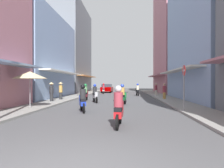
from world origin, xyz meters
name	(u,v)px	position (x,y,z in m)	size (l,w,h in m)	color
ground_plane	(116,100)	(0.00, 16.85, 0.00)	(91.72, 91.72, 0.00)	#4C4C4F
sidewalk_left	(63,99)	(-5.13, 16.85, 0.06)	(2.17, 49.69, 0.12)	gray
sidewalk_right	(170,100)	(5.13, 16.85, 0.06)	(2.17, 49.69, 0.12)	gray
building_left_mid	(34,57)	(-9.20, 19.33, 4.51)	(7.05, 13.05, 9.02)	#8CA5CC
building_left_far	(68,50)	(-9.21, 33.44, 7.46)	(7.05, 13.98, 14.93)	slate
building_right_mid	(215,33)	(9.21, 16.69, 6.33)	(7.05, 13.89, 12.67)	#8CA5CC
building_right_far	(177,38)	(9.21, 31.21, 8.80)	(7.05, 13.57, 17.61)	#B7727F
motorbike_red	(119,108)	(0.74, 4.31, 0.70)	(0.55, 1.81, 1.58)	black
motorbike_maroon	(86,93)	(-2.74, 15.91, 0.70)	(0.55, 1.81, 1.58)	black
motorbike_white	(104,89)	(-2.42, 28.55, 0.70)	(0.55, 1.81, 1.58)	black
motorbike_black	(137,90)	(2.44, 23.61, 0.70)	(0.55, 1.81, 1.58)	black
motorbike_blue	(82,100)	(-1.48, 8.29, 0.70)	(0.74, 1.74, 1.58)	black
motorbike_silver	(95,94)	(-1.59, 14.09, 0.70)	(0.76, 1.74, 1.58)	black
motorbike_green	(123,96)	(0.77, 12.20, 0.70)	(0.65, 1.78, 1.58)	black
parked_car	(107,88)	(-2.28, 32.85, 0.74)	(1.88, 4.15, 1.45)	#8C0000
pedestrian_midway	(51,91)	(-5.29, 13.91, 0.97)	(0.44, 0.44, 1.72)	#262628
pedestrian_foreground	(164,92)	(4.70, 17.20, 0.81)	(0.34, 0.34, 1.61)	#BF8C3F
pedestrian_far	(156,90)	(4.82, 23.90, 0.80)	(0.34, 0.34, 1.60)	beige
pedestrian_crossing	(61,90)	(-5.10, 15.86, 0.99)	(0.44, 0.44, 1.75)	#262628
vendor_umbrella	(30,75)	(-5.02, 9.28, 2.16)	(2.11, 2.11, 2.39)	#99999E
street_sign_no_entry	(184,82)	(4.19, 8.20, 1.72)	(0.07, 0.60, 2.65)	gray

